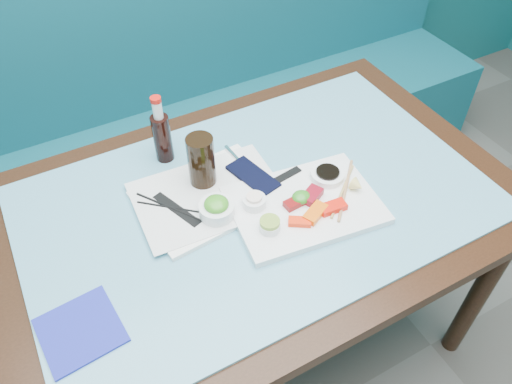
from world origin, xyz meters
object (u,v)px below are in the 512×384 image
cola_glass (201,161)px  cola_bottle_body (162,138)px  seaweed_bowl (217,210)px  serving_tray (209,197)px  sashimi_plate (304,205)px  blue_napkin (80,330)px  dining_table (257,221)px  booth_bench (163,135)px

cola_glass → cola_bottle_body: size_ratio=1.02×
seaweed_bowl → cola_bottle_body: size_ratio=0.63×
serving_tray → cola_glass: cola_glass is taller
sashimi_plate → blue_napkin: bearing=-166.1°
seaweed_bowl → cola_bottle_body: (-0.03, 0.28, 0.04)m
dining_table → serving_tray: 0.16m
booth_bench → blue_napkin: 1.19m
cola_glass → booth_bench: bearing=81.9°
sashimi_plate → seaweed_bowl: bearing=167.8°
sashimi_plate → booth_bench: bearing=102.8°
serving_tray → cola_bottle_body: size_ratio=2.45×
booth_bench → blue_napkin: size_ratio=18.50×
blue_napkin → sashimi_plate: bearing=6.9°
sashimi_plate → blue_napkin: 0.62m
serving_tray → cola_bottle_body: (-0.04, 0.21, 0.07)m
seaweed_bowl → serving_tray: bearing=82.4°
cola_glass → seaweed_bowl: bearing=-98.7°
seaweed_bowl → sashimi_plate: bearing=-19.3°
cola_bottle_body → dining_table: bearing=-60.6°
booth_bench → blue_napkin: bearing=-117.4°
booth_bench → cola_bottle_body: bearing=-105.3°
cola_glass → blue_napkin: 0.51m
sashimi_plate → serving_tray: bearing=150.9°
cola_bottle_body → serving_tray: bearing=-78.7°
cola_glass → dining_table: bearing=-49.3°
cola_glass → cola_bottle_body: (-0.05, 0.15, -0.02)m
booth_bench → serving_tray: 0.87m
booth_bench → serving_tray: size_ratio=8.40×
seaweed_bowl → blue_napkin: 0.42m
serving_tray → cola_glass: 0.10m
booth_bench → sashimi_plate: bearing=-84.2°
dining_table → sashimi_plate: (0.09, -0.09, 0.10)m
sashimi_plate → cola_glass: 0.30m
seaweed_bowl → cola_bottle_body: cola_bottle_body is taller
seaweed_bowl → cola_bottle_body: bearing=96.4°
booth_bench → seaweed_bowl: 0.95m
dining_table → seaweed_bowl: size_ratio=15.25×
cola_bottle_body → blue_napkin: size_ratio=0.90×
cola_glass → cola_bottle_body: 0.16m
serving_tray → cola_glass: bearing=74.0°
booth_bench → sashimi_plate: booth_bench is taller
dining_table → cola_bottle_body: (-0.15, 0.27, 0.16)m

